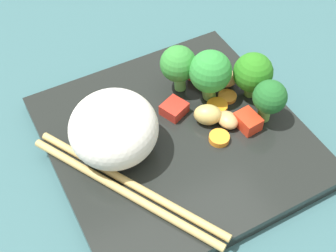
{
  "coord_description": "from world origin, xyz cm",
  "views": [
    {
      "loc": [
        -26.56,
        14.73,
        39.01
      ],
      "look_at": [
        -0.11,
        1.04,
        3.7
      ],
      "focal_mm": 48.48,
      "sensor_mm": 36.0,
      "label": 1
    }
  ],
  "objects_px": {
    "square_plate": "(176,139)",
    "broccoli_floret_3": "(178,65)",
    "carrot_slice_1": "(217,107)",
    "chopstick_pair": "(126,187)",
    "rice_mound": "(114,129)"
  },
  "relations": [
    {
      "from": "square_plate",
      "to": "broccoli_floret_3",
      "type": "distance_m",
      "value": 0.08
    },
    {
      "from": "carrot_slice_1",
      "to": "square_plate",
      "type": "bearing_deg",
      "value": 101.06
    },
    {
      "from": "square_plate",
      "to": "chopstick_pair",
      "type": "xyz_separation_m",
      "value": [
        -0.04,
        0.07,
        0.01
      ]
    },
    {
      "from": "rice_mound",
      "to": "chopstick_pair",
      "type": "xyz_separation_m",
      "value": [
        -0.05,
        0.01,
        -0.03
      ]
    },
    {
      "from": "chopstick_pair",
      "to": "broccoli_floret_3",
      "type": "bearing_deg",
      "value": 101.98
    },
    {
      "from": "carrot_slice_1",
      "to": "chopstick_pair",
      "type": "relative_size",
      "value": 0.12
    },
    {
      "from": "rice_mound",
      "to": "broccoli_floret_3",
      "type": "bearing_deg",
      "value": -62.97
    },
    {
      "from": "rice_mound",
      "to": "broccoli_floret_3",
      "type": "relative_size",
      "value": 1.54
    },
    {
      "from": "rice_mound",
      "to": "carrot_slice_1",
      "type": "relative_size",
      "value": 3.84
    },
    {
      "from": "square_plate",
      "to": "carrot_slice_1",
      "type": "height_order",
      "value": "carrot_slice_1"
    },
    {
      "from": "rice_mound",
      "to": "broccoli_floret_3",
      "type": "height_order",
      "value": "rice_mound"
    },
    {
      "from": "square_plate",
      "to": "chopstick_pair",
      "type": "distance_m",
      "value": 0.09
    },
    {
      "from": "broccoli_floret_3",
      "to": "rice_mound",
      "type": "bearing_deg",
      "value": 117.03
    },
    {
      "from": "rice_mound",
      "to": "carrot_slice_1",
      "type": "distance_m",
      "value": 0.13
    },
    {
      "from": "rice_mound",
      "to": "chopstick_pair",
      "type": "distance_m",
      "value": 0.06
    }
  ]
}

